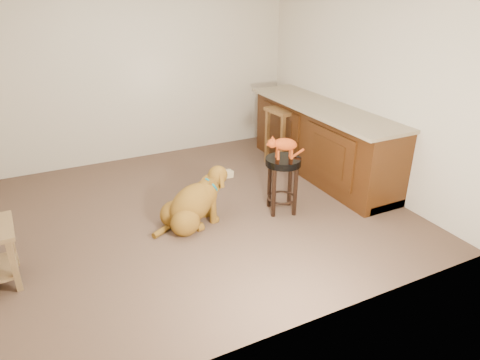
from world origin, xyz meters
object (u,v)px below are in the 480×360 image
wood_stool (285,136)px  golden_retriever (193,205)px  tabby_kitten (283,145)px  padded_stool (283,174)px

wood_stool → golden_retriever: 2.06m
wood_stool → golden_retriever: bearing=-149.7°
wood_stool → tabby_kitten: bearing=-123.2°
golden_retriever → tabby_kitten: tabby_kitten is taller
tabby_kitten → golden_retriever: bearing=-169.4°
wood_stool → golden_retriever: wood_stool is taller
padded_stool → wood_stool: wood_stool is taller
padded_stool → wood_stool: size_ratio=0.79×
padded_stool → golden_retriever: 1.04m
tabby_kitten → padded_stool: bearing=-5.7°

